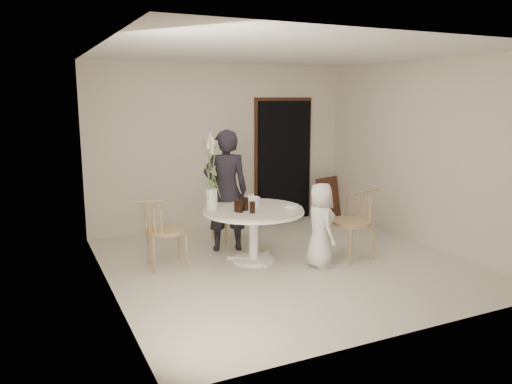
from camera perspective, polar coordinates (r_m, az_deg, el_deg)
name	(u,v)px	position (r m, az deg, el deg)	size (l,w,h in m)	color
ground	(286,263)	(6.70, 3.40, -8.09)	(4.50, 4.50, 0.00)	beige
room_shell	(287,141)	(6.36, 3.56, 5.86)	(4.50, 4.50, 4.50)	white
doorway	(284,161)	(8.88, 3.21, 3.56)	(1.00, 0.10, 2.10)	black
door_trim	(283,157)	(8.91, 3.09, 3.97)	(1.12, 0.03, 2.22)	#512E1B
table	(254,216)	(6.59, -0.26, -2.81)	(1.33, 1.33, 0.73)	white
picture_frame	(328,197)	(9.20, 8.26, -0.61)	(0.55, 0.04, 0.73)	#512E1B
chair_far	(227,199)	(7.69, -3.29, -0.82)	(0.57, 0.61, 0.96)	tan
chair_right	(359,214)	(6.93, 11.68, -2.50)	(0.60, 0.56, 0.92)	tan
chair_left	(156,224)	(6.46, -11.34, -3.60)	(0.56, 0.52, 0.90)	tan
girl	(226,191)	(7.05, -3.46, 0.14)	(0.63, 0.41, 1.73)	black
boy	(320,225)	(6.45, 7.38, -3.80)	(0.54, 0.35, 1.10)	white
birthday_cake	(252,201)	(6.72, -0.49, -1.06)	(0.23, 0.23, 0.16)	white
cola_tumbler_a	(240,206)	(6.30, -1.83, -1.63)	(0.07, 0.07, 0.16)	black
cola_tumbler_b	(252,207)	(6.26, -0.42, -1.76)	(0.07, 0.07, 0.15)	black
cola_tumbler_c	(237,206)	(6.35, -2.20, -1.57)	(0.07, 0.07, 0.15)	black
cola_tumbler_d	(245,204)	(6.42, -1.22, -1.34)	(0.08, 0.08, 0.17)	black
plate_stack	(291,206)	(6.58, 4.05, -1.61)	(0.19, 0.19, 0.05)	silver
flower_vase	(211,182)	(6.44, -5.12, 1.14)	(0.15, 0.15, 1.02)	white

